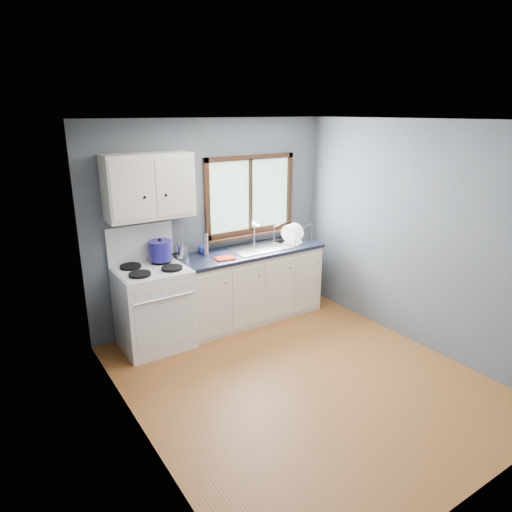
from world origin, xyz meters
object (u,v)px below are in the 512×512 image
gas_range (154,305)px  dish_rack (293,237)px  thermos (206,244)px  base_cabinets (251,288)px  sink (262,252)px  utensil_crock (182,251)px  skillet (160,258)px  stockpot (160,250)px

gas_range → dish_rack: bearing=1.2°
gas_range → thermos: (0.73, 0.11, 0.56)m
base_cabinets → sink: 0.48m
thermos → dish_rack: 1.26m
gas_range → utensil_crock: 0.71m
skillet → dish_rack: bearing=-16.8°
dish_rack → sink: bearing=160.1°
skillet → utensil_crock: size_ratio=0.87×
thermos → gas_range: bearing=-171.2°
skillet → dish_rack: 1.82m
gas_range → utensil_crock: size_ratio=3.29×
stockpot → utensil_crock: bearing=8.8°
stockpot → dish_rack: (1.82, -0.09, -0.09)m
skillet → utensil_crock: 0.29m
base_cabinets → dish_rack: 0.89m
dish_rack → base_cabinets: bearing=159.3°
utensil_crock → sink: bearing=-8.7°
sink → stockpot: bearing=175.1°
base_cabinets → utensil_crock: utensil_crock is taller
gas_range → utensil_crock: (0.46, 0.18, 0.51)m
sink → skillet: bearing=174.4°
gas_range → skillet: bearing=40.6°
base_cabinets → gas_range: bearing=-179.2°
stockpot → thermos: bearing=-1.8°
utensil_crock → dish_rack: (1.53, -0.13, -0.02)m
stockpot → utensil_crock: size_ratio=0.65×
base_cabinets → stockpot: (-1.13, 0.11, 0.66)m
thermos → sink: bearing=-7.2°
sink → stockpot: size_ratio=3.13×
skillet → utensil_crock: (0.28, 0.03, 0.02)m
stockpot → thermos: stockpot is taller
utensil_crock → thermos: bearing=-12.6°
stockpot → thermos: size_ratio=0.97×
sink → dish_rack: sink is taller
sink → dish_rack: 0.52m
skillet → thermos: thermos is taller
gas_range → skillet: (0.17, 0.15, 0.49)m
sink → thermos: size_ratio=3.04×
stockpot → dish_rack: 1.82m
sink → gas_range: bearing=-179.3°
sink → utensil_crock: size_ratio=2.03×
gas_range → stockpot: gas_range is taller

